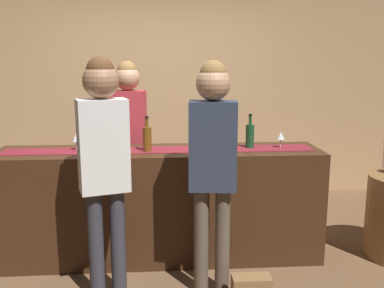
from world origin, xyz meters
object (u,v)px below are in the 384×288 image
object	(u,v)px
customer_browsing	(103,153)
wine_glass_mid_counter	(76,138)
bartender	(129,128)
wine_bottle_amber	(147,138)
wine_bottle_green	(250,136)
customer_sipping	(213,153)
wine_glass_near_customer	(281,136)

from	to	relation	value
customer_browsing	wine_glass_mid_counter	bearing A→B (deg)	97.63
bartender	customer_browsing	size ratio (longest dim) A/B	0.98
wine_bottle_amber	bartender	world-z (taller)	bartender
wine_glass_mid_counter	wine_bottle_green	bearing A→B (deg)	-0.50
wine_bottle_green	customer_browsing	size ratio (longest dim) A/B	0.17
wine_glass_mid_counter	customer_sipping	world-z (taller)	customer_sipping
wine_bottle_green	wine_glass_mid_counter	xyz separation A→B (m)	(-1.50, 0.01, -0.01)
customer_sipping	customer_browsing	xyz separation A→B (m)	(-0.77, -0.02, 0.02)
wine_glass_near_customer	customer_browsing	world-z (taller)	customer_browsing
wine_bottle_amber	customer_sipping	bearing A→B (deg)	-50.46
wine_bottle_green	wine_glass_mid_counter	bearing A→B (deg)	179.50
wine_bottle_green	wine_bottle_amber	world-z (taller)	same
bartender	customer_sipping	world-z (taller)	customer_sipping
wine_bottle_amber	wine_glass_mid_counter	world-z (taller)	wine_bottle_amber
wine_bottle_green	bartender	distance (m)	1.23
wine_glass_mid_counter	customer_browsing	size ratio (longest dim) A/B	0.08
wine_glass_mid_counter	bartender	size ratio (longest dim) A/B	0.08
customer_sipping	customer_browsing	size ratio (longest dim) A/B	0.99
bartender	customer_sipping	xyz separation A→B (m)	(0.69, -1.22, 0.01)
wine_bottle_green	customer_browsing	distance (m)	1.37
wine_glass_mid_counter	wine_glass_near_customer	bearing A→B (deg)	-0.93
wine_glass_mid_counter	customer_browsing	bearing A→B (deg)	-65.48
wine_glass_mid_counter	customer_browsing	world-z (taller)	customer_browsing
wine_glass_near_customer	customer_browsing	xyz separation A→B (m)	(-1.45, -0.68, 0.02)
wine_glass_near_customer	bartender	xyz separation A→B (m)	(-1.37, 0.57, -0.01)
wine_bottle_amber	bartender	xyz separation A→B (m)	(-0.20, 0.63, -0.01)
wine_glass_near_customer	wine_glass_mid_counter	xyz separation A→B (m)	(-1.78, 0.03, 0.00)
wine_bottle_green	customer_sipping	bearing A→B (deg)	-121.56
wine_bottle_amber	wine_glass_near_customer	xyz separation A→B (m)	(1.17, 0.06, -0.01)
wine_bottle_amber	customer_sipping	size ratio (longest dim) A/B	0.17
bartender	wine_glass_mid_counter	bearing A→B (deg)	58.53
wine_bottle_green	customer_sipping	size ratio (longest dim) A/B	0.17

